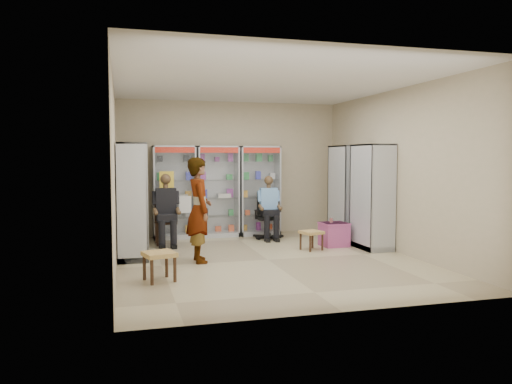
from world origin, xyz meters
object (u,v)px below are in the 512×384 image
object	(u,v)px
seated_shopkeeper	(268,209)
pink_trunk	(334,234)
cabinet_right_far	(347,193)
cabinet_right_near	(372,197)
cabinet_left_far	(131,196)
wooden_chair	(166,221)
cabinet_back_right	(259,191)
woven_stool_a	(311,240)
woven_stool_b	(159,266)
office_chair	(268,215)
cabinet_back_mid	(218,191)
cabinet_left_near	(132,201)
standing_man	(199,210)
cabinet_back_left	(174,192)

from	to	relation	value
seated_shopkeeper	pink_trunk	world-z (taller)	seated_shopkeeper
cabinet_right_far	cabinet_right_near	distance (m)	1.10
cabinet_left_far	wooden_chair	xyz separation A→B (m)	(0.68, 0.20, -0.53)
cabinet_back_right	woven_stool_a	world-z (taller)	cabinet_back_right
cabinet_right_far	woven_stool_a	bearing A→B (deg)	129.09
cabinet_back_right	pink_trunk	size ratio (longest dim) A/B	4.13
cabinet_left_far	woven_stool_b	distance (m)	2.94
wooden_chair	office_chair	world-z (taller)	office_chair
cabinet_back_mid	woven_stool_b	world-z (taller)	cabinet_back_mid
cabinet_back_right	woven_stool_a	size ratio (longest dim) A/B	5.48
cabinet_left_near	woven_stool_a	distance (m)	3.38
cabinet_back_mid	cabinet_back_right	xyz separation A→B (m)	(0.95, 0.00, 0.00)
woven_stool_a	standing_man	world-z (taller)	standing_man
cabinet_back_right	woven_stool_b	distance (m)	4.57
cabinet_back_left	standing_man	world-z (taller)	cabinet_back_left
cabinet_back_left	cabinet_back_mid	distance (m)	0.95
cabinet_right_far	wooden_chair	size ratio (longest dim) A/B	2.13
cabinet_back_left	seated_shopkeeper	distance (m)	2.07
cabinet_back_left	seated_shopkeeper	size ratio (longest dim) A/B	1.57
cabinet_back_mid	cabinet_left_far	world-z (taller)	same
woven_stool_a	woven_stool_b	distance (m)	3.38
seated_shopkeeper	standing_man	bearing A→B (deg)	-126.93
wooden_chair	office_chair	distance (m)	2.20
standing_man	office_chair	bearing A→B (deg)	-43.87
cabinet_back_left	office_chair	xyz separation A→B (m)	(1.94, -0.56, -0.50)
cabinet_back_right	cabinet_left_far	xyz separation A→B (m)	(-2.83, -0.93, 0.00)
cabinet_right_near	standing_man	xyz separation A→B (m)	(-3.38, -0.36, -0.12)
cabinet_left_near	pink_trunk	xyz separation A→B (m)	(3.87, 0.23, -0.77)
cabinet_right_far	woven_stool_a	world-z (taller)	cabinet_right_far
office_chair	woven_stool_b	distance (m)	4.08
cabinet_back_mid	cabinet_left_near	size ratio (longest dim) A/B	1.00
cabinet_left_far	office_chair	xyz separation A→B (m)	(2.87, 0.37, -0.50)
cabinet_back_mid	pink_trunk	bearing A→B (deg)	-42.21
cabinet_left_near	office_chair	bearing A→B (deg)	117.08
cabinet_right_far	cabinet_right_near	size ratio (longest dim) A/B	1.00
woven_stool_b	pink_trunk	bearing A→B (deg)	28.64
seated_shopkeeper	standing_man	world-z (taller)	standing_man
woven_stool_b	cabinet_back_right	bearing A→B (deg)	56.23
cabinet_right_far	cabinet_left_near	size ratio (longest dim) A/B	1.00
standing_man	cabinet_right_near	bearing A→B (deg)	-86.28
cabinet_back_mid	standing_man	distance (m)	2.71
cabinet_left_near	standing_man	bearing A→B (deg)	62.63
pink_trunk	wooden_chair	bearing A→B (deg)	161.38
cabinet_left_far	cabinet_back_right	bearing A→B (deg)	108.19
cabinet_back_mid	woven_stool_a	world-z (taller)	cabinet_back_mid
cabinet_back_left	cabinet_left_near	world-z (taller)	same
cabinet_back_right	cabinet_back_left	bearing A→B (deg)	180.00
cabinet_left_far	wooden_chair	world-z (taller)	cabinet_left_far
cabinet_left_far	wooden_chair	bearing A→B (deg)	106.39
wooden_chair	standing_man	world-z (taller)	standing_man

